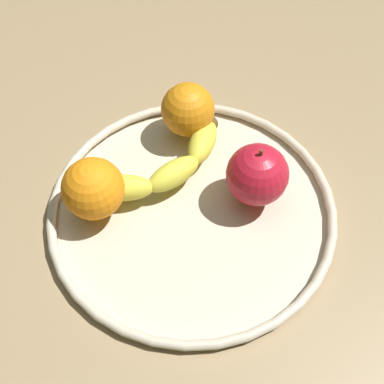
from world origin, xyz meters
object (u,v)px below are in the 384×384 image
(fruit_bowl, at_px, (192,209))
(orange_front_left, at_px, (93,189))
(banana, at_px, (169,165))
(orange_center, at_px, (188,110))
(apple, at_px, (257,175))

(fruit_bowl, distance_m, orange_front_left, 0.13)
(banana, bearing_deg, orange_center, 36.12)
(apple, relative_size, orange_front_left, 1.12)
(orange_front_left, bearing_deg, banana, -23.47)
(apple, bearing_deg, banana, 110.12)
(fruit_bowl, distance_m, banana, 0.06)
(apple, height_order, orange_front_left, apple)
(orange_front_left, xyz_separation_m, orange_center, (0.17, -0.01, -0.00))
(banana, height_order, apple, apple)
(apple, xyz_separation_m, orange_center, (0.04, 0.14, -0.00))
(fruit_bowl, height_order, banana, banana)
(orange_center, bearing_deg, orange_front_left, 175.62)
(orange_center, bearing_deg, fruit_bowl, -141.32)
(orange_front_left, bearing_deg, apple, -47.85)
(fruit_bowl, height_order, orange_center, orange_center)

